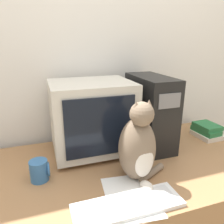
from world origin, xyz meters
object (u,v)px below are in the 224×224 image
at_px(computer_tower, 150,112).
at_px(pen, 104,198).
at_px(keyboard, 128,205).
at_px(cat, 138,147).
at_px(book_stack, 207,131).
at_px(mug, 40,170).
at_px(crt_monitor, 92,117).

distance_m(computer_tower, pen, 0.62).
xyz_separation_m(computer_tower, pen, (-0.42, -0.40, -0.21)).
relative_size(keyboard, cat, 1.13).
bearing_deg(book_stack, mug, -172.33).
xyz_separation_m(book_stack, mug, (-1.10, -0.15, 0.01)).
height_order(book_stack, mug, mug).
relative_size(crt_monitor, keyboard, 1.01).
height_order(crt_monitor, computer_tower, computer_tower).
xyz_separation_m(crt_monitor, computer_tower, (0.36, -0.03, 0.00)).
bearing_deg(mug, computer_tower, 14.68).
bearing_deg(keyboard, crt_monitor, 92.04).
distance_m(crt_monitor, pen, 0.49).
distance_m(computer_tower, cat, 0.39).
height_order(keyboard, mug, mug).
distance_m(keyboard, cat, 0.26).
xyz_separation_m(cat, book_stack, (0.66, 0.29, -0.13)).
relative_size(book_stack, mug, 1.85).
height_order(computer_tower, cat, computer_tower).
bearing_deg(mug, cat, -17.27).
distance_m(crt_monitor, computer_tower, 0.36).
height_order(crt_monitor, cat, crt_monitor).
distance_m(computer_tower, mug, 0.71).
height_order(cat, mug, cat).
xyz_separation_m(cat, mug, (-0.44, 0.14, -0.12)).
bearing_deg(computer_tower, book_stack, -3.50).
distance_m(keyboard, pen, 0.11).
bearing_deg(keyboard, computer_tower, 54.42).
relative_size(crt_monitor, book_stack, 2.38).
distance_m(keyboard, book_stack, 0.90).
bearing_deg(keyboard, cat, 54.88).
distance_m(book_stack, mug, 1.11).
xyz_separation_m(crt_monitor, mug, (-0.31, -0.20, -0.17)).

